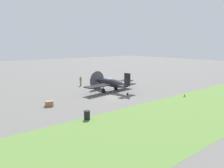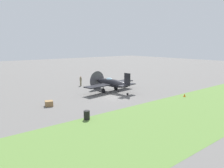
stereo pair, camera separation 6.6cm
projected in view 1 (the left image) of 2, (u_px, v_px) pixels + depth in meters
ground_plane at (115, 96)px, 31.23m from camera, size 160.00×160.00×0.00m
grass_verge at (180, 115)px, 23.03m from camera, size 120.00×11.00×0.01m
airplane_lead at (111, 83)px, 33.78m from camera, size 9.49×7.54×3.36m
ground_crew_chief at (81, 81)px, 38.78m from camera, size 0.52×0.42×1.73m
fuel_drum at (87, 115)px, 21.48m from camera, size 0.60×0.60×0.90m
supply_crate at (49, 103)px, 26.15m from camera, size 1.13×1.13×0.64m
runway_marker_cone at (185, 95)px, 30.81m from camera, size 0.36×0.36×0.44m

